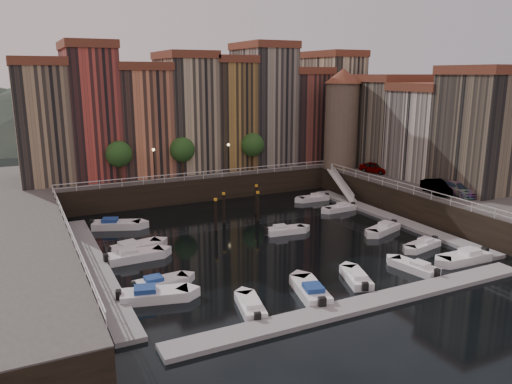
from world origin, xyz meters
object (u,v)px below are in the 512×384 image
boat_left_1 (160,283)px  car_b (436,188)px  mooring_pilings (239,207)px  gangway (341,184)px  car_c (458,189)px  boat_left_2 (134,256)px  car_a (375,168)px  corner_tower (342,117)px  boat_left_0 (153,295)px

boat_left_1 → car_b: car_b is taller
boat_left_1 → mooring_pilings: bearing=42.0°
mooring_pilings → car_b: 21.99m
gangway → car_c: 15.75m
boat_left_1 → car_b: bearing=3.1°
mooring_pilings → boat_left_1: (-12.71, -13.16, -1.31)m
car_b → gangway: bearing=121.7°
car_c → boat_left_1: bearing=-169.1°
boat_left_1 → boat_left_2: 6.60m
boat_left_1 → car_a: 38.14m
boat_left_2 → car_b: (33.11, -2.55, 3.37)m
corner_tower → car_a: bearing=-70.7°
gangway → car_a: 5.18m
boat_left_0 → boat_left_1: bearing=76.5°
boat_left_0 → boat_left_2: 8.68m
corner_tower → boat_left_0: bearing=-144.4°
boat_left_0 → car_a: (35.30, 18.58, 3.32)m
boat_left_0 → boat_left_2: boat_left_2 is taller
corner_tower → car_a: 8.61m
gangway → boat_left_2: bearing=-160.2°
mooring_pilings → car_a: bearing=8.8°
boat_left_0 → car_c: car_c is taller
boat_left_1 → gangway: bearing=26.5°
gangway → boat_left_1: (-29.44, -17.35, -1.58)m
mooring_pilings → boat_left_2: (-13.21, -6.58, -1.25)m
gangway → boat_left_2: 31.86m
boat_left_0 → car_b: bearing=24.2°
car_a → mooring_pilings: bearing=168.8°
mooring_pilings → boat_left_2: bearing=-153.5°
car_a → car_c: 14.03m
car_c → mooring_pilings: bearing=160.4°
corner_tower → car_c: corner_tower is taller
car_c → corner_tower: bearing=102.4°
boat_left_1 → car_b: 33.03m
boat_left_1 → car_b: (32.61, 4.03, 3.43)m
car_a → car_c: size_ratio=0.84×
car_c → boat_left_0: bearing=-165.9°
car_b → boat_left_1: bearing=-154.6°
corner_tower → boat_left_2: bearing=-155.1°
corner_tower → mooring_pilings: corner_tower is taller
car_a → car_b: size_ratio=0.91×
car_b → car_c: car_b is taller
boat_left_0 → car_a: bearing=41.6°
gangway → car_c: size_ratio=1.67×
boat_left_0 → car_c: size_ratio=1.06×
mooring_pilings → boat_left_0: mooring_pilings is taller
boat_left_0 → gangway: bearing=46.4°
boat_left_1 → car_a: car_a is taller
boat_left_1 → car_c: car_c is taller
gangway → boat_left_1: bearing=-149.5°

